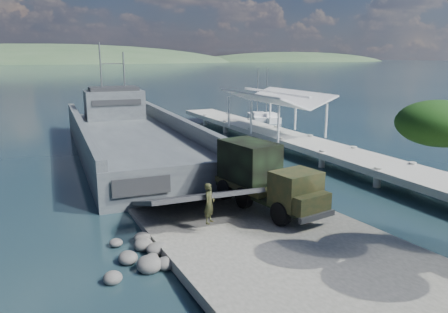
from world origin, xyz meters
TOP-DOWN VIEW (x-y plane):
  - ground at (0.00, 0.00)m, footprint 1400.00×1400.00m
  - boat_ramp at (0.00, -1.00)m, footprint 10.00×18.00m
  - shoreline_rocks at (-6.20, 0.50)m, footprint 3.20×5.60m
  - distant_headlands at (50.00, 560.00)m, footprint 1000.00×240.00m
  - pier at (13.00, 18.77)m, footprint 6.40×44.00m
  - landing_craft at (-0.96, 21.74)m, footprint 11.25×37.35m
  - military_truck at (1.74, 2.72)m, footprint 3.41×7.70m
  - soldier at (-2.33, 0.81)m, footprint 0.85×0.83m
  - sailboat_near at (19.47, 34.69)m, footprint 3.57×6.26m
  - sailboat_far at (20.34, 33.69)m, footprint 2.42×6.12m

SIDE VIEW (x-z plane):
  - ground at x=0.00m, z-range 0.00..0.00m
  - shoreline_rocks at x=-6.20m, z-range -0.45..0.45m
  - distant_headlands at x=50.00m, z-range -24.00..24.00m
  - boat_ramp at x=0.00m, z-range 0.00..0.50m
  - sailboat_far at x=20.34m, z-range -3.24..4.01m
  - sailboat_near at x=19.47m, z-range -3.27..4.05m
  - landing_craft at x=-0.96m, z-range -4.59..6.38m
  - soldier at x=-2.33m, z-range 0.50..2.47m
  - pier at x=13.00m, z-range -1.45..4.65m
  - military_truck at x=1.74m, z-range 0.49..3.95m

